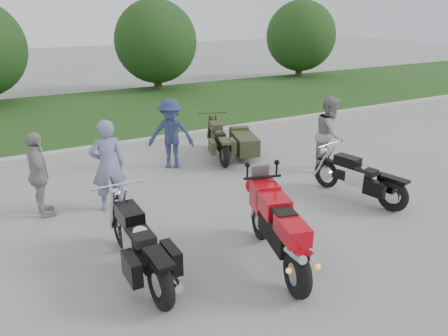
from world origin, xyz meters
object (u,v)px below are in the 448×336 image
person_stripe (108,166)px  person_grey (330,134)px  cruiser_right (362,180)px  person_denim (171,134)px  person_back (39,175)px  sportbike_red (279,228)px  cruiser_left (141,248)px  cruiser_sidecar (234,143)px

person_stripe → person_grey: (5.05, -0.34, -0.00)m
cruiser_right → person_grey: bearing=58.9°
person_denim → person_back: size_ratio=1.05×
cruiser_right → person_grey: person_grey is taller
sportbike_red → cruiser_left: (-1.85, 0.68, -0.16)m
cruiser_right → person_grey: (0.58, 1.64, 0.45)m
sportbike_red → cruiser_left: sportbike_red is taller
cruiser_left → cruiser_right: bearing=5.6°
sportbike_red → person_grey: (3.42, 2.79, 0.25)m
person_stripe → person_back: bearing=-10.3°
person_denim → person_back: (-3.06, -1.26, -0.04)m
cruiser_left → cruiser_sidecar: (3.79, 3.96, -0.08)m
sportbike_red → person_grey: size_ratio=1.27×
cruiser_left → person_stripe: bearing=84.7°
sportbike_red → cruiser_sidecar: sportbike_red is taller
cruiser_sidecar → person_stripe: size_ratio=1.21×
cruiser_left → person_stripe: (0.22, 2.45, 0.40)m
sportbike_red → person_denim: bearing=102.0°
cruiser_right → person_denim: person_denim is taller
person_denim → cruiser_sidecar: bearing=27.1°
cruiser_sidecar → cruiser_left: bearing=-117.0°
person_stripe → person_denim: bearing=-135.2°
person_back → cruiser_sidecar: bearing=-77.2°
cruiser_left → cruiser_sidecar: bearing=46.2°
cruiser_left → person_denim: person_denim is taller
sportbike_red → cruiser_sidecar: size_ratio=1.05×
cruiser_left → cruiser_sidecar: size_ratio=1.13×
cruiser_right → person_denim: 4.41m
cruiser_right → cruiser_sidecar: (-0.91, 3.49, -0.03)m
sportbike_red → cruiser_right: (2.84, 1.15, -0.21)m
person_grey → cruiser_sidecar: bearing=89.3°
person_grey → person_stripe: bearing=136.7°
person_denim → sportbike_red: bearing=-63.8°
person_stripe → cruiser_right: bearing=161.1°
sportbike_red → person_stripe: 3.54m
sportbike_red → person_denim: 4.72m
cruiser_right → cruiser_left: bearing=174.1°
cruiser_right → cruiser_sidecar: 3.61m
cruiser_right → person_stripe: size_ratio=1.21×
person_denim → person_back: bearing=-128.1°
cruiser_left → person_denim: (2.12, 4.04, 0.36)m
cruiser_sidecar → person_stripe: bearing=-140.3°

